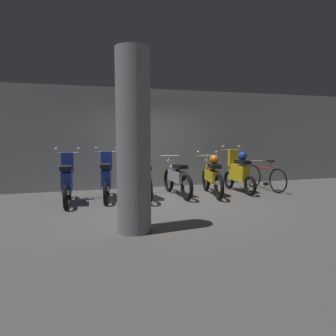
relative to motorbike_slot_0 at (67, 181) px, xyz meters
name	(u,v)px	position (x,y,z in m)	size (l,w,h in m)	color
ground_plane	(168,202)	(2.28, -0.57, -0.53)	(80.00, 80.00, 0.00)	#565451
back_wall	(146,139)	(2.28, 1.81, 0.95)	(16.00, 0.30, 2.96)	#9EA0A3
motorbike_slot_0	(67,181)	(0.00, 0.00, 0.00)	(0.59, 1.68, 1.29)	black
motorbike_slot_1	(106,178)	(0.92, 0.22, 0.00)	(0.59, 1.68, 1.29)	black
motorbike_slot_2	(144,178)	(1.83, 0.06, 0.00)	(0.56, 1.95, 1.08)	black
motorbike_slot_3	(177,177)	(2.74, 0.18, -0.04)	(0.56, 1.95, 1.03)	black
motorbike_slot_4	(212,175)	(3.65, -0.02, 0.00)	(0.59, 1.94, 1.15)	black
motorbike_slot_5	(239,172)	(4.57, 0.19, 0.04)	(0.59, 1.68, 1.29)	black
bicycle	(265,178)	(5.44, 0.22, -0.17)	(0.50, 1.72, 0.89)	black
support_pillar	(133,142)	(1.10, -2.52, 0.95)	(0.56, 0.56, 2.96)	gray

